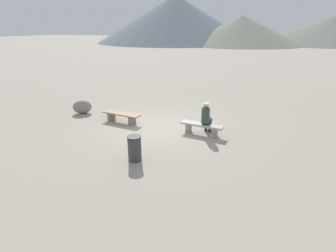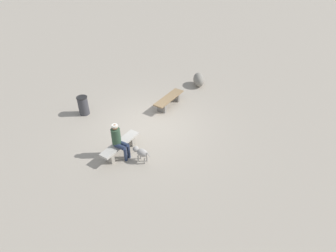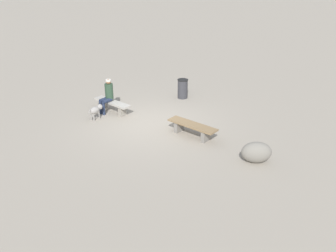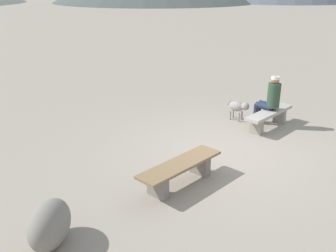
# 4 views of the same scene
# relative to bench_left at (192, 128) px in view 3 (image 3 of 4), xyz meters

# --- Properties ---
(ground) EXTENTS (210.00, 210.00, 0.06)m
(ground) POSITION_rel_bench_left_xyz_m (1.75, -0.00, -0.32)
(ground) COLOR #9E9384
(bench_left) EXTENTS (1.81, 0.65, 0.43)m
(bench_left) POSITION_rel_bench_left_xyz_m (0.00, 0.00, 0.00)
(bench_left) COLOR gray
(bench_left) RESTS_ON ground
(bench_right) EXTENTS (1.70, 0.55, 0.43)m
(bench_right) POSITION_rel_bench_left_xyz_m (3.60, -0.11, 0.01)
(bench_right) COLOR gray
(bench_right) RESTS_ON ground
(seated_person) EXTENTS (0.35, 0.62, 1.28)m
(seated_person) POSITION_rel_bench_left_xyz_m (3.74, -0.03, 0.43)
(seated_person) COLOR #2D4733
(seated_person) RESTS_ON ground
(dog) EXTENTS (0.29, 0.66, 0.53)m
(dog) POSITION_rel_bench_left_xyz_m (3.63, 0.75, 0.08)
(dog) COLOR gray
(dog) RESTS_ON ground
(trash_bin) EXTENTS (0.44, 0.44, 0.81)m
(trash_bin) POSITION_rel_bench_left_xyz_m (2.17, -2.92, 0.11)
(trash_bin) COLOR #38383D
(trash_bin) RESTS_ON ground
(boulder) EXTENTS (1.02, 0.90, 0.64)m
(boulder) POSITION_rel_bench_left_xyz_m (-2.41, 0.46, 0.03)
(boulder) COLOR gray
(boulder) RESTS_ON ground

